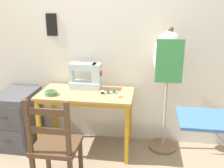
% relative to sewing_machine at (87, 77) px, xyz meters
% --- Properties ---
extents(ground_plane, '(14.00, 14.00, 0.00)m').
position_rel_sewing_machine_xyz_m(ground_plane, '(0.01, -0.40, -0.84)').
color(ground_plane, gray).
extents(wall_back, '(10.00, 0.06, 2.55)m').
position_rel_sewing_machine_xyz_m(wall_back, '(0.01, 0.20, 0.43)').
color(wall_back, silver).
rests_on(wall_back, ground_plane).
extents(sewing_table, '(1.03, 0.53, 0.70)m').
position_rel_sewing_machine_xyz_m(sewing_table, '(0.01, -0.15, -0.23)').
color(sewing_table, tan).
rests_on(sewing_table, ground_plane).
extents(sewing_machine, '(0.37, 0.17, 0.32)m').
position_rel_sewing_machine_xyz_m(sewing_machine, '(0.00, 0.00, 0.00)').
color(sewing_machine, silver).
rests_on(sewing_machine, sewing_table).
extents(fabric_bowl, '(0.13, 0.13, 0.04)m').
position_rel_sewing_machine_xyz_m(fabric_bowl, '(-0.34, -0.26, -0.12)').
color(fabric_bowl, '#56895B').
rests_on(fabric_bowl, sewing_table).
extents(scissors, '(0.12, 0.12, 0.01)m').
position_rel_sewing_machine_xyz_m(scissors, '(0.43, -0.21, -0.14)').
color(scissors, silver).
rests_on(scissors, sewing_table).
extents(thread_spool_near_machine, '(0.04, 0.04, 0.03)m').
position_rel_sewing_machine_xyz_m(thread_spool_near_machine, '(0.20, -0.16, -0.12)').
color(thread_spool_near_machine, black).
rests_on(thread_spool_near_machine, sewing_table).
extents(thread_spool_mid_table, '(0.04, 0.04, 0.03)m').
position_rel_sewing_machine_xyz_m(thread_spool_mid_table, '(0.26, -0.14, -0.12)').
color(thread_spool_mid_table, '#2875C1').
rests_on(thread_spool_mid_table, sewing_table).
extents(thread_spool_far_edge, '(0.04, 0.04, 0.03)m').
position_rel_sewing_machine_xyz_m(thread_spool_far_edge, '(0.32, -0.11, -0.12)').
color(thread_spool_far_edge, green).
rests_on(thread_spool_far_edge, sewing_table).
extents(wooden_chair, '(0.40, 0.38, 0.90)m').
position_rel_sewing_machine_xyz_m(wooden_chair, '(-0.11, -0.78, -0.42)').
color(wooden_chair, '#513823').
rests_on(wooden_chair, ground_plane).
extents(filing_cabinet, '(0.42, 0.55, 0.65)m').
position_rel_sewing_machine_xyz_m(filing_cabinet, '(-0.84, -0.12, -0.52)').
color(filing_cabinet, '#4C4C51').
rests_on(filing_cabinet, ground_plane).
extents(dress_form, '(0.32, 0.32, 1.41)m').
position_rel_sewing_machine_xyz_m(dress_form, '(0.89, 0.01, 0.18)').
color(dress_form, '#846647').
rests_on(dress_form, ground_plane).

